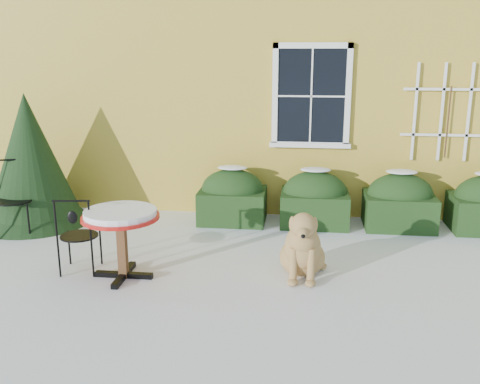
# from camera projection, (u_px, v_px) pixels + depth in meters

# --- Properties ---
(ground) EXTENTS (80.00, 80.00, 0.00)m
(ground) POSITION_uv_depth(u_px,v_px,m) (230.00, 289.00, 6.15)
(ground) COLOR white
(ground) RESTS_ON ground
(house) EXTENTS (12.40, 8.40, 6.40)m
(house) POSITION_uv_depth(u_px,v_px,m) (271.00, 26.00, 12.06)
(house) COLOR gold
(house) RESTS_ON ground
(hedge_row) EXTENTS (4.95, 0.80, 0.91)m
(hedge_row) POSITION_uv_depth(u_px,v_px,m) (357.00, 201.00, 8.32)
(hedge_row) COLOR black
(hedge_row) RESTS_ON ground
(evergreen_shrub) EXTENTS (1.70, 1.70, 2.05)m
(evergreen_shrub) POSITION_uv_depth(u_px,v_px,m) (31.00, 172.00, 8.36)
(evergreen_shrub) COLOR black
(evergreen_shrub) RESTS_ON ground
(bistro_table) EXTENTS (0.92, 0.92, 0.85)m
(bistro_table) POSITION_uv_depth(u_px,v_px,m) (121.00, 222.00, 6.31)
(bistro_table) COLOR black
(bistro_table) RESTS_ON ground
(patio_chair_near) EXTENTS (0.48, 0.48, 0.97)m
(patio_chair_near) POSITION_uv_depth(u_px,v_px,m) (78.00, 235.00, 6.53)
(patio_chair_near) COLOR black
(patio_chair_near) RESTS_ON ground
(patio_chair_far) EXTENTS (0.62, 0.61, 1.11)m
(patio_chair_far) POSITION_uv_depth(u_px,v_px,m) (14.00, 198.00, 7.93)
(patio_chair_far) COLOR black
(patio_chair_far) RESTS_ON ground
(dog) EXTENTS (0.59, 0.99, 0.89)m
(dog) POSITION_uv_depth(u_px,v_px,m) (303.00, 249.00, 6.41)
(dog) COLOR tan
(dog) RESTS_ON ground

